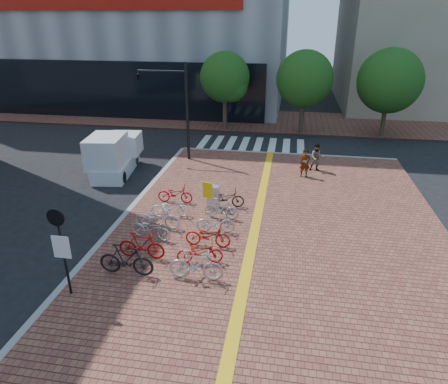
% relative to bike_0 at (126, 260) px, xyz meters
% --- Properties ---
extents(ground, '(120.00, 120.00, 0.00)m').
position_rel_bike_0_xyz_m(ground, '(2.09, 2.56, -0.74)').
color(ground, black).
rests_on(ground, ground).
extents(sidewalk, '(14.00, 34.00, 0.15)m').
position_rel_bike_0_xyz_m(sidewalk, '(5.09, -2.44, -0.66)').
color(sidewalk, brown).
rests_on(sidewalk, ground).
extents(tactile_strip, '(0.40, 34.00, 0.01)m').
position_rel_bike_0_xyz_m(tactile_strip, '(4.09, -2.44, -0.58)').
color(tactile_strip, '#EBB114').
rests_on(tactile_strip, sidewalk).
extents(kerb_west, '(0.25, 34.00, 0.15)m').
position_rel_bike_0_xyz_m(kerb_west, '(-1.91, -2.44, -0.66)').
color(kerb_west, gray).
rests_on(kerb_west, ground).
extents(kerb_north, '(14.00, 0.25, 0.15)m').
position_rel_bike_0_xyz_m(kerb_north, '(5.09, 14.56, -0.66)').
color(kerb_north, gray).
rests_on(kerb_north, ground).
extents(far_sidewalk, '(70.00, 8.00, 0.15)m').
position_rel_bike_0_xyz_m(far_sidewalk, '(2.09, 23.56, -0.66)').
color(far_sidewalk, brown).
rests_on(far_sidewalk, ground).
extents(crosswalk, '(7.50, 4.00, 0.01)m').
position_rel_bike_0_xyz_m(crosswalk, '(2.59, 16.56, -0.73)').
color(crosswalk, silver).
rests_on(crosswalk, ground).
extents(street_trees, '(16.20, 4.60, 6.35)m').
position_rel_bike_0_xyz_m(street_trees, '(7.13, 20.02, 3.36)').
color(street_trees, '#38281E').
rests_on(street_trees, far_sidewalk).
extents(bike_0, '(1.96, 0.55, 1.17)m').
position_rel_bike_0_xyz_m(bike_0, '(0.00, 0.00, 0.00)').
color(bike_0, black).
rests_on(bike_0, sidewalk).
extents(bike_1, '(1.76, 0.51, 1.06)m').
position_rel_bike_0_xyz_m(bike_1, '(0.15, 1.09, -0.06)').
color(bike_1, '#B00F0C').
rests_on(bike_1, sidewalk).
extents(bike_2, '(1.85, 0.95, 0.92)m').
position_rel_bike_0_xyz_m(bike_2, '(0.02, 2.50, -0.13)').
color(bike_2, silver).
rests_on(bike_2, sidewalk).
extents(bike_3, '(1.99, 0.78, 1.03)m').
position_rel_bike_0_xyz_m(bike_3, '(-0.01, 3.36, -0.07)').
color(bike_3, silver).
rests_on(bike_3, sidewalk).
extents(bike_4, '(1.81, 0.93, 0.91)m').
position_rel_bike_0_xyz_m(bike_4, '(0.23, 4.50, -0.13)').
color(bike_4, white).
rests_on(bike_4, sidewalk).
extents(bike_5, '(1.71, 0.64, 0.89)m').
position_rel_bike_0_xyz_m(bike_5, '(0.02, 5.99, -0.14)').
color(bike_5, '#B00C15').
rests_on(bike_5, sidewalk).
extents(bike_6, '(1.91, 0.59, 1.14)m').
position_rel_bike_0_xyz_m(bike_6, '(2.44, 0.11, -0.02)').
color(bike_6, '#B0B0B5').
rests_on(bike_6, sidewalk).
extents(bike_7, '(1.76, 0.91, 0.88)m').
position_rel_bike_0_xyz_m(bike_7, '(2.35, 1.10, -0.15)').
color(bike_7, red).
rests_on(bike_7, sidewalk).
extents(bike_8, '(1.78, 0.62, 0.93)m').
position_rel_bike_0_xyz_m(bike_8, '(2.40, 2.30, -0.12)').
color(bike_8, '#B7170D').
rests_on(bike_8, sidewalk).
extents(bike_9, '(1.65, 0.65, 0.97)m').
position_rel_bike_0_xyz_m(bike_9, '(2.49, 3.41, -0.10)').
color(bike_9, silver).
rests_on(bike_9, sidewalk).
extents(bike_10, '(1.62, 0.62, 0.95)m').
position_rel_bike_0_xyz_m(bike_10, '(2.51, 4.70, -0.11)').
color(bike_10, '#B8B8BD').
rests_on(bike_10, sidewalk).
extents(bike_11, '(1.80, 0.89, 0.90)m').
position_rel_bike_0_xyz_m(bike_11, '(2.52, 5.89, -0.14)').
color(bike_11, black).
rests_on(bike_11, sidewalk).
extents(pedestrian_a, '(0.62, 0.46, 1.58)m').
position_rel_bike_0_xyz_m(pedestrian_a, '(6.22, 10.53, 0.20)').
color(pedestrian_a, gray).
rests_on(pedestrian_a, sidewalk).
extents(pedestrian_b, '(0.82, 0.66, 1.61)m').
position_rel_bike_0_xyz_m(pedestrian_b, '(6.91, 11.61, 0.22)').
color(pedestrian_b, '#494E5D').
rests_on(pedestrian_b, sidewalk).
extents(utility_box, '(0.55, 0.43, 1.11)m').
position_rel_bike_0_xyz_m(utility_box, '(1.98, 5.68, -0.03)').
color(utility_box, silver).
rests_on(utility_box, sidewalk).
extents(yellow_sign, '(0.45, 0.16, 1.66)m').
position_rel_bike_0_xyz_m(yellow_sign, '(1.88, 4.77, 0.56)').
color(yellow_sign, '#B7B7BC').
rests_on(yellow_sign, sidewalk).
extents(notice_sign, '(0.57, 0.12, 3.09)m').
position_rel_bike_0_xyz_m(notice_sign, '(-1.40, -1.36, 1.36)').
color(notice_sign, black).
rests_on(notice_sign, sidewalk).
extents(traffic_light_pole, '(3.16, 1.22, 5.89)m').
position_rel_bike_0_xyz_m(traffic_light_pole, '(-2.30, 12.43, 3.47)').
color(traffic_light_pole, black).
rests_on(traffic_light_pole, sidewalk).
extents(box_truck, '(2.34, 4.37, 2.41)m').
position_rel_bike_0_xyz_m(box_truck, '(-4.59, 9.56, 0.40)').
color(box_truck, silver).
rests_on(box_truck, ground).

